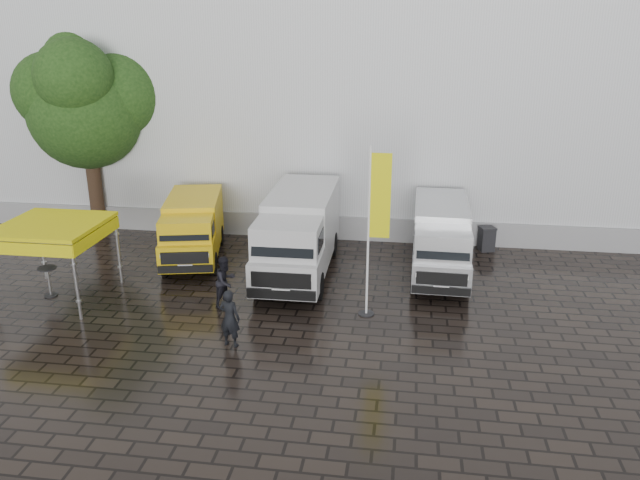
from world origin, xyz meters
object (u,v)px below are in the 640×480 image
(wheelie_bin, at_px, (487,239))
(person_front, at_px, (230,318))
(cocktail_table, at_px, (49,282))
(van_white, at_px, (299,236))
(canopy_tent, at_px, (51,229))
(van_yellow, at_px, (193,230))
(van_silver, at_px, (440,241))
(flagpole, at_px, (375,223))
(person_tent, at_px, (226,281))

(wheelie_bin, height_order, person_front, person_front)
(cocktail_table, relative_size, wheelie_bin, 1.05)
(van_white, height_order, canopy_tent, van_white)
(van_yellow, xyz_separation_m, van_silver, (9.31, -0.16, 0.08))
(flagpole, relative_size, person_tent, 3.18)
(flagpole, height_order, cocktail_table, flagpole)
(canopy_tent, relative_size, person_tent, 1.82)
(wheelie_bin, bearing_deg, canopy_tent, -171.14)
(van_white, relative_size, cocktail_table, 6.57)
(van_yellow, xyz_separation_m, cocktail_table, (-3.62, -4.06, -0.65))
(canopy_tent, bearing_deg, cocktail_table, 166.67)
(cocktail_table, bearing_deg, wheelie_bin, 24.06)
(van_silver, height_order, person_tent, van_silver)
(van_silver, relative_size, person_tent, 3.40)
(van_yellow, height_order, cocktail_table, van_yellow)
(canopy_tent, height_order, person_tent, canopy_tent)
(person_front, bearing_deg, cocktail_table, -7.29)
(cocktail_table, bearing_deg, person_front, -19.23)
(person_front, bearing_deg, van_yellow, -51.02)
(van_yellow, relative_size, van_white, 0.75)
(van_silver, relative_size, cocktail_table, 5.61)
(canopy_tent, distance_m, person_tent, 5.84)
(cocktail_table, bearing_deg, person_tent, 1.23)
(flagpole, bearing_deg, wheelie_bin, 57.56)
(van_yellow, distance_m, person_tent, 4.64)
(van_white, bearing_deg, canopy_tent, -157.09)
(van_yellow, xyz_separation_m, wheelie_bin, (11.28, 2.59, -0.67))
(van_silver, bearing_deg, wheelie_bin, 55.17)
(flagpole, distance_m, person_front, 5.09)
(van_white, relative_size, canopy_tent, 2.18)
(van_yellow, height_order, person_front, van_yellow)
(van_white, bearing_deg, person_front, -100.63)
(van_silver, xyz_separation_m, person_tent, (-6.87, -3.77, -0.40))
(van_white, bearing_deg, person_tent, -122.05)
(van_yellow, height_order, person_tent, van_yellow)
(canopy_tent, bearing_deg, wheelie_bin, 25.06)
(van_yellow, bearing_deg, canopy_tent, -139.91)
(canopy_tent, bearing_deg, person_front, -19.61)
(van_silver, height_order, person_front, van_silver)
(cocktail_table, height_order, person_tent, person_tent)
(canopy_tent, distance_m, flagpole, 10.34)
(van_yellow, bearing_deg, person_tent, -70.82)
(van_yellow, relative_size, canopy_tent, 1.64)
(flagpole, height_order, person_front, flagpole)
(van_white, height_order, wheelie_bin, van_white)
(van_white, relative_size, person_front, 3.91)
(wheelie_bin, xyz_separation_m, person_front, (-7.97, -9.07, 0.37))
(van_yellow, relative_size, wheelie_bin, 5.16)
(wheelie_bin, bearing_deg, van_white, -169.64)
(wheelie_bin, relative_size, person_tent, 0.58)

